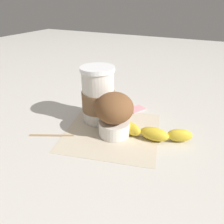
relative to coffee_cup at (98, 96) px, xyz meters
The scene contains 7 objects.
ground_plane 0.10m from the coffee_cup, 32.37° to the right, with size 3.00×3.00×0.00m, color beige.
paper_napkin 0.10m from the coffee_cup, 32.37° to the right, with size 0.23×0.23×0.00m, color beige.
coffee_cup is the anchor object (origin of this frame).
muffin 0.08m from the coffee_cup, 33.72° to the right, with size 0.09×0.09×0.11m.
banana 0.17m from the coffee_cup, ahead, with size 0.18×0.07×0.03m.
sugar_packet 0.14m from the coffee_cup, 55.75° to the left, with size 0.05×0.03×0.01m, color pink.
wooden_stirrer 0.15m from the coffee_cup, 119.08° to the right, with size 0.11×0.01×0.00m, color #9E7547.
Camera 1 is at (0.21, -0.42, 0.30)m, focal length 35.00 mm.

